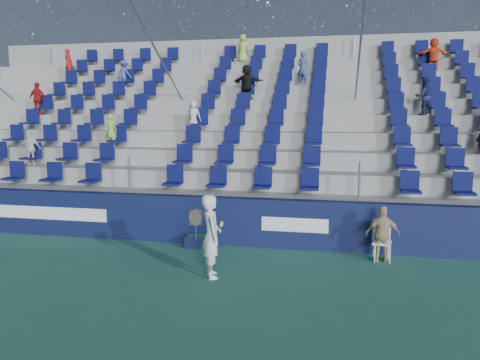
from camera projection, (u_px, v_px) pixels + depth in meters
name	position (u px, v px, depth m)	size (l,w,h in m)	color
ground	(199.00, 291.00, 8.69)	(70.00, 70.00, 0.00)	#2C6853
sponsor_wall	(235.00, 221.00, 11.66)	(24.00, 0.32, 1.20)	#10173E
grandstand	(265.00, 145.00, 16.37)	(24.00, 8.17, 6.63)	gray
tennis_player	(211.00, 236.00, 9.36)	(0.71, 0.73, 1.69)	silver
line_judge_chair	(382.00, 237.00, 10.49)	(0.46, 0.48, 0.91)	white
line_judge	(383.00, 234.00, 10.34)	(0.74, 0.31, 1.26)	tan
ball_bin	(197.00, 241.00, 11.51)	(0.57, 0.40, 0.30)	black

